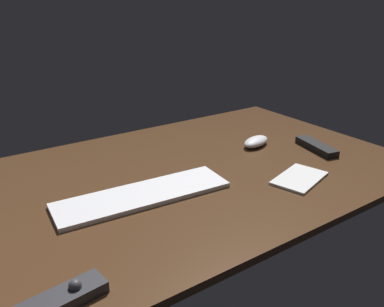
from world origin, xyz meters
The scene contains 6 objects.
desk centered at (0.00, 0.00, 1.00)cm, with size 140.00×84.00×2.00cm, color #4C301C.
keyboard centered at (-15.18, -7.06, 2.61)cm, with size 45.66×12.96×1.23cm, color white.
computer_mouse centered at (34.42, 3.94, 3.55)cm, with size 11.90×6.00×3.09cm, color silver.
media_remote centered at (-44.97, -33.29, 3.18)cm, with size 17.66×7.00×3.72cm.
tv_remote centered at (48.81, -10.31, 3.13)cm, with size 17.22×4.68×2.26cm, color black.
notepad centered at (26.40, -22.79, 2.36)cm, with size 16.92×10.29×0.73cm, color white.
Camera 1 is at (-54.97, -88.07, 50.69)cm, focal length 36.46 mm.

